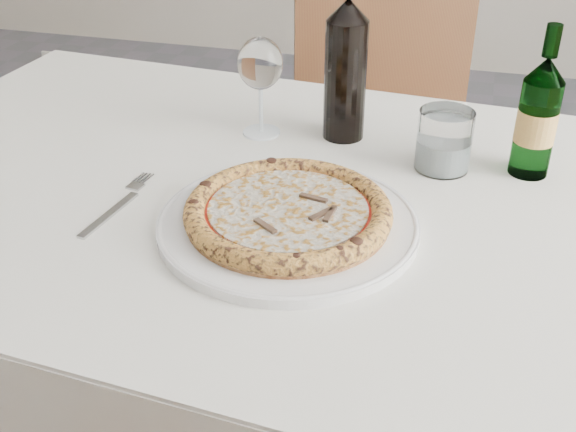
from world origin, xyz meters
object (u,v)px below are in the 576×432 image
at_px(wine_glass, 260,66).
at_px(tumbler, 444,144).
at_px(dining_table, 305,242).
at_px(chair_far, 387,115).
at_px(pizza, 288,212).
at_px(beer_bottle, 538,117).
at_px(plate, 288,223).
at_px(wine_bottle, 346,68).

relative_size(wine_glass, tumbler, 1.78).
height_order(dining_table, chair_far, chair_far).
relative_size(dining_table, pizza, 5.53).
xyz_separation_m(tumbler, beer_bottle, (0.13, 0.02, 0.05)).
bearing_deg(plate, tumbler, 51.68).
distance_m(dining_table, wine_bottle, 0.30).
xyz_separation_m(tumbler, wine_bottle, (-0.17, 0.08, 0.08)).
relative_size(beer_bottle, wine_bottle, 0.82).
bearing_deg(wine_bottle, beer_bottle, -10.95).
height_order(chair_far, plate, chair_far).
bearing_deg(wine_glass, plate, -66.65).
distance_m(plate, tumbler, 0.30).
bearing_deg(wine_glass, pizza, -66.65).
bearing_deg(dining_table, wine_bottle, 86.22).
distance_m(dining_table, beer_bottle, 0.39).
height_order(plate, wine_bottle, wine_bottle).
xyz_separation_m(dining_table, pizza, (-0.00, -0.10, 0.11)).
relative_size(chair_far, plate, 2.63).
distance_m(plate, pizza, 0.02).
relative_size(dining_table, tumbler, 16.34).
height_order(wine_glass, wine_bottle, wine_bottle).
height_order(plate, beer_bottle, beer_bottle).
distance_m(chair_far, wine_bottle, 0.72).
xyz_separation_m(wine_glass, tumbler, (0.31, -0.05, -0.08)).
height_order(wine_glass, tumbler, wine_glass).
xyz_separation_m(plate, wine_glass, (-0.12, 0.29, 0.11)).
xyz_separation_m(plate, tumbler, (0.19, 0.24, 0.03)).
distance_m(plate, wine_bottle, 0.33).
bearing_deg(plate, pizza, 160.64).
bearing_deg(wine_glass, beer_bottle, -4.28).
relative_size(tumbler, wine_bottle, 0.33).
bearing_deg(wine_bottle, tumbler, -24.02).
distance_m(pizza, tumbler, 0.30).
xyz_separation_m(dining_table, wine_glass, (-0.12, 0.19, 0.21)).
bearing_deg(chair_far, wine_glass, -101.79).
bearing_deg(dining_table, beer_bottle, 25.87).
relative_size(plate, pizza, 1.26).
relative_size(dining_table, wine_bottle, 5.46).
distance_m(beer_bottle, wine_bottle, 0.31).
xyz_separation_m(pizza, wine_bottle, (0.01, 0.31, 0.09)).
xyz_separation_m(chair_far, wine_glass, (-0.14, -0.66, 0.34)).
bearing_deg(wine_glass, dining_table, -56.45).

